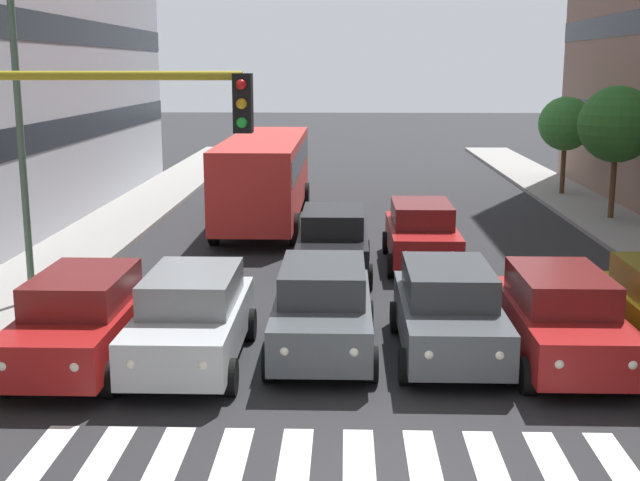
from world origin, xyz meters
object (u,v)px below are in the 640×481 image
car_2 (448,311)px  street_tree_3 (566,124)px  car_3 (323,308)px  car_5 (82,319)px  car_1 (561,318)px  street_lamp_right (38,90)px  car_row2_0 (333,241)px  bus_behind_traffic (265,170)px  car_4 (192,318)px  car_row2_1 (422,233)px  street_tree_2 (617,125)px

car_2 → street_tree_3: 21.34m
car_3 → car_5: (4.39, 0.83, 0.00)m
car_1 → street_lamp_right: street_lamp_right is taller
car_row2_0 → bus_behind_traffic: bus_behind_traffic is taller
car_1 → car_4: (6.79, 0.22, 0.00)m
street_lamp_right → car_1: bearing=162.5°
car_1 → car_2: size_ratio=1.00×
car_2 → bus_behind_traffic: bearing=-70.6°
car_3 → car_2: bearing=178.0°
bus_behind_traffic → car_row2_1: bearing=128.9°
street_lamp_right → street_tree_3: 23.33m
street_tree_2 → car_row2_1: bearing=42.5°
car_4 → bus_behind_traffic: bearing=-90.0°
car_2 → car_5: size_ratio=1.00×
car_2 → car_1: bearing=169.2°
car_row2_1 → car_5: bearing=49.9°
bus_behind_traffic → street_tree_3: 13.63m
car_2 → bus_behind_traffic: (4.77, -13.57, 0.97)m
car_4 → car_row2_0: same height
street_lamp_right → street_tree_2: 19.69m
car_2 → car_4: (4.77, 0.60, 0.00)m
car_row2_0 → bus_behind_traffic: bearing=-71.2°
car_2 → car_row2_1: 7.47m
car_4 → car_row2_1: same height
bus_behind_traffic → street_tree_2: 12.35m
car_row2_0 → car_row2_1: (-2.44, -1.19, 0.00)m
street_tree_2 → car_5: bearing=46.3°
car_5 → car_2: bearing=-173.7°
car_5 → car_4: bearing=-175.8°
car_5 → car_row2_0: same height
car_row2_0 → street_tree_3: street_tree_3 is taller
car_row2_0 → street_tree_2: 12.79m
car_1 → car_4: size_ratio=1.00×
car_5 → street_tree_3: street_tree_3 is taller
car_5 → street_tree_2: street_tree_2 is taller
car_3 → street_tree_2: (-9.85, -14.08, 2.55)m
car_row2_1 → street_lamp_right: bearing=26.9°
car_5 → street_lamp_right: street_lamp_right is taller
car_1 → street_tree_2: size_ratio=0.96×
car_row2_0 → street_tree_3: size_ratio=1.10×
car_5 → bus_behind_traffic: 14.49m
street_lamp_right → bus_behind_traffic: bearing=-110.3°
car_3 → street_tree_2: bearing=-125.0°
car_3 → street_lamp_right: (6.30, -2.90, 4.03)m
bus_behind_traffic → street_lamp_right: (3.91, 10.59, 3.05)m
car_row2_0 → car_2: bearing=110.0°
car_row2_1 → street_tree_2: bearing=-137.5°
car_2 → street_tree_2: (-7.47, -14.16, 2.55)m
car_3 → bus_behind_traffic: size_ratio=0.42×
car_1 → car_5: 8.79m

